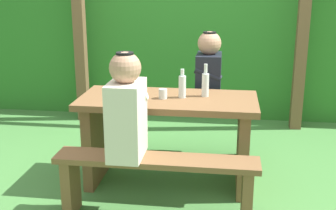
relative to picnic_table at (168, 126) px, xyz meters
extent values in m
plane|color=#437E3B|center=(0.00, 0.00, -0.50)|extent=(12.00, 12.00, 0.00)
cube|color=#2D7727|center=(0.00, 2.28, 0.38)|extent=(6.40, 0.96, 1.75)
cube|color=brown|center=(-1.24, 1.56, 0.62)|extent=(0.12, 0.12, 2.24)
cube|color=brown|center=(1.24, 1.56, 0.62)|extent=(0.12, 0.12, 2.24)
cube|color=brown|center=(0.00, 0.00, 0.21)|extent=(1.40, 0.64, 0.05)
cube|color=brown|center=(-0.60, 0.00, -0.16)|extent=(0.08, 0.54, 0.68)
cube|color=brown|center=(0.60, 0.00, -0.16)|extent=(0.08, 0.54, 0.68)
cube|color=brown|center=(0.00, -0.59, -0.05)|extent=(1.40, 0.24, 0.04)
cube|color=brown|center=(-0.62, -0.59, -0.28)|extent=(0.07, 0.22, 0.43)
cube|color=brown|center=(0.62, -0.59, -0.28)|extent=(0.07, 0.22, 0.43)
cube|color=brown|center=(0.00, 0.59, -0.05)|extent=(1.40, 0.24, 0.04)
cube|color=brown|center=(-0.62, 0.59, -0.28)|extent=(0.07, 0.22, 0.43)
cube|color=brown|center=(0.62, 0.59, -0.28)|extent=(0.07, 0.22, 0.43)
cube|color=silver|center=(-0.20, -0.59, 0.23)|extent=(0.22, 0.34, 0.52)
sphere|color=tan|center=(-0.20, -0.59, 0.58)|extent=(0.21, 0.21, 0.21)
cylinder|color=black|center=(-0.20, -0.59, 0.67)|extent=(0.12, 0.12, 0.02)
cylinder|color=silver|center=(-0.20, -0.45, 0.33)|extent=(0.25, 0.07, 0.15)
cube|color=black|center=(0.29, 0.59, 0.23)|extent=(0.22, 0.34, 0.52)
sphere|color=tan|center=(0.29, 0.59, 0.58)|extent=(0.21, 0.21, 0.21)
cylinder|color=black|center=(0.29, 0.59, 0.67)|extent=(0.12, 0.12, 0.02)
cylinder|color=black|center=(0.29, 0.45, 0.33)|extent=(0.25, 0.07, 0.15)
cylinder|color=silver|center=(-0.04, -0.03, 0.27)|extent=(0.07, 0.07, 0.08)
cylinder|color=silver|center=(0.11, 0.02, 0.32)|extent=(0.06, 0.06, 0.17)
cylinder|color=silver|center=(0.11, 0.02, 0.43)|extent=(0.03, 0.03, 0.05)
cylinder|color=silver|center=(0.29, 0.08, 0.32)|extent=(0.06, 0.06, 0.18)
cylinder|color=silver|center=(0.29, 0.08, 0.46)|extent=(0.03, 0.03, 0.08)
cube|color=black|center=(-0.29, -0.11, 0.24)|extent=(0.11, 0.16, 0.01)
camera|label=1|loc=(0.46, -3.33, 1.15)|focal=47.27mm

